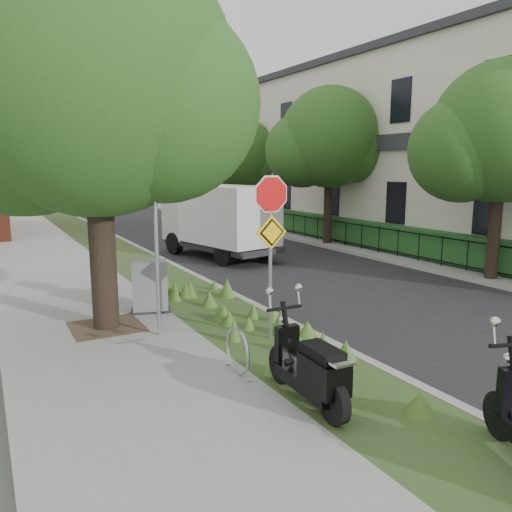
{
  "coord_description": "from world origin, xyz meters",
  "views": [
    {
      "loc": [
        -6.05,
        -7.29,
        3.35
      ],
      "look_at": [
        -0.5,
        2.79,
        1.3
      ],
      "focal_mm": 35.0,
      "sensor_mm": 36.0,
      "label": 1
    }
  ],
  "objects_px": {
    "sign_assembly": "(271,224)",
    "box_truck": "(220,218)",
    "scooter_near": "(314,377)",
    "utility_cabinet": "(150,287)"
  },
  "relations": [
    {
      "from": "sign_assembly",
      "to": "box_truck",
      "type": "xyz_separation_m",
      "value": [
        3.07,
        8.87,
        -0.83
      ]
    },
    {
      "from": "scooter_near",
      "to": "utility_cabinet",
      "type": "bearing_deg",
      "value": 95.54
    },
    {
      "from": "utility_cabinet",
      "to": "box_truck",
      "type": "bearing_deg",
      "value": 52.8
    },
    {
      "from": "sign_assembly",
      "to": "utility_cabinet",
      "type": "height_order",
      "value": "sign_assembly"
    },
    {
      "from": "scooter_near",
      "to": "utility_cabinet",
      "type": "distance_m",
      "value": 5.65
    },
    {
      "from": "box_truck",
      "to": "utility_cabinet",
      "type": "distance_m",
      "value": 7.53
    },
    {
      "from": "sign_assembly",
      "to": "utility_cabinet",
      "type": "bearing_deg",
      "value": 116.5
    },
    {
      "from": "sign_assembly",
      "to": "box_truck",
      "type": "bearing_deg",
      "value": 70.93
    },
    {
      "from": "box_truck",
      "to": "sign_assembly",
      "type": "bearing_deg",
      "value": -109.07
    },
    {
      "from": "sign_assembly",
      "to": "utility_cabinet",
      "type": "xyz_separation_m",
      "value": [
        -1.45,
        2.92,
        -1.65
      ]
    }
  ]
}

